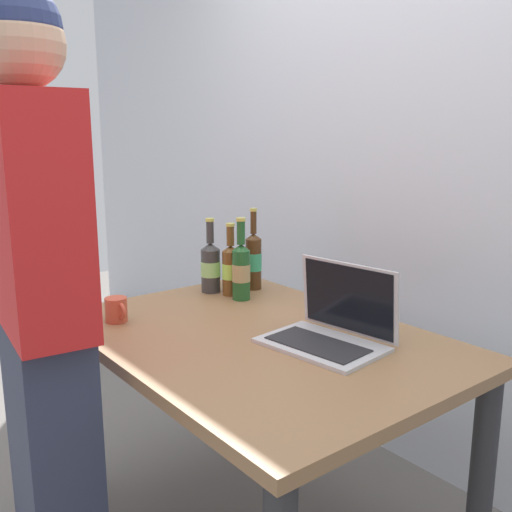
{
  "coord_description": "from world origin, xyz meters",
  "views": [
    {
      "loc": [
        1.33,
        -1.05,
        1.35
      ],
      "look_at": [
        -0.01,
        0.0,
        0.99
      ],
      "focal_mm": 39.9,
      "sensor_mm": 36.0,
      "label": 1
    }
  ],
  "objects_px": {
    "coffee_mug": "(117,310)",
    "person_figure": "(42,313)",
    "laptop": "(332,326)",
    "beer_bottle_amber": "(254,259)",
    "beer_bottle_brown": "(231,268)",
    "beer_bottle_dark": "(241,269)",
    "beer_bottle_green": "(211,266)"
  },
  "relations": [
    {
      "from": "beer_bottle_dark",
      "to": "beer_bottle_brown",
      "type": "bearing_deg",
      "value": 176.34
    },
    {
      "from": "beer_bottle_amber",
      "to": "person_figure",
      "type": "bearing_deg",
      "value": -73.61
    },
    {
      "from": "beer_bottle_green",
      "to": "beer_bottle_brown",
      "type": "relative_size",
      "value": 1.04
    },
    {
      "from": "beer_bottle_amber",
      "to": "person_figure",
      "type": "height_order",
      "value": "person_figure"
    },
    {
      "from": "beer_bottle_amber",
      "to": "coffee_mug",
      "type": "distance_m",
      "value": 0.62
    },
    {
      "from": "laptop",
      "to": "coffee_mug",
      "type": "bearing_deg",
      "value": -144.04
    },
    {
      "from": "beer_bottle_amber",
      "to": "coffee_mug",
      "type": "relative_size",
      "value": 3.14
    },
    {
      "from": "beer_bottle_brown",
      "to": "beer_bottle_amber",
      "type": "height_order",
      "value": "beer_bottle_amber"
    },
    {
      "from": "person_figure",
      "to": "coffee_mug",
      "type": "relative_size",
      "value": 16.37
    },
    {
      "from": "beer_bottle_green",
      "to": "beer_bottle_dark",
      "type": "height_order",
      "value": "beer_bottle_dark"
    },
    {
      "from": "beer_bottle_amber",
      "to": "coffee_mug",
      "type": "xyz_separation_m",
      "value": [
        0.05,
        -0.61,
        -0.08
      ]
    },
    {
      "from": "beer_bottle_brown",
      "to": "laptop",
      "type": "bearing_deg",
      "value": -6.29
    },
    {
      "from": "beer_bottle_green",
      "to": "beer_bottle_dark",
      "type": "bearing_deg",
      "value": 11.4
    },
    {
      "from": "person_figure",
      "to": "beer_bottle_dark",
      "type": "bearing_deg",
      "value": 102.85
    },
    {
      "from": "laptop",
      "to": "beer_bottle_amber",
      "type": "xyz_separation_m",
      "value": [
        -0.63,
        0.19,
        0.07
      ]
    },
    {
      "from": "beer_bottle_amber",
      "to": "beer_bottle_brown",
      "type": "bearing_deg",
      "value": -82.98
    },
    {
      "from": "beer_bottle_brown",
      "to": "beer_bottle_dark",
      "type": "xyz_separation_m",
      "value": [
        0.08,
        -0.0,
        0.01
      ]
    },
    {
      "from": "beer_bottle_green",
      "to": "laptop",
      "type": "bearing_deg",
      "value": -2.52
    },
    {
      "from": "beer_bottle_brown",
      "to": "beer_bottle_amber",
      "type": "xyz_separation_m",
      "value": [
        -0.02,
        0.12,
        0.01
      ]
    },
    {
      "from": "person_figure",
      "to": "beer_bottle_amber",
      "type": "bearing_deg",
      "value": 106.39
    },
    {
      "from": "beer_bottle_brown",
      "to": "person_figure",
      "type": "relative_size",
      "value": 0.17
    },
    {
      "from": "laptop",
      "to": "beer_bottle_dark",
      "type": "xyz_separation_m",
      "value": [
        -0.54,
        0.06,
        0.06
      ]
    },
    {
      "from": "coffee_mug",
      "to": "person_figure",
      "type": "bearing_deg",
      "value": -53.93
    },
    {
      "from": "laptop",
      "to": "beer_bottle_amber",
      "type": "height_order",
      "value": "beer_bottle_amber"
    },
    {
      "from": "beer_bottle_dark",
      "to": "person_figure",
      "type": "height_order",
      "value": "person_figure"
    },
    {
      "from": "laptop",
      "to": "beer_bottle_brown",
      "type": "xyz_separation_m",
      "value": [
        -0.61,
        0.07,
        0.05
      ]
    },
    {
      "from": "coffee_mug",
      "to": "beer_bottle_green",
      "type": "bearing_deg",
      "value": 104.22
    },
    {
      "from": "laptop",
      "to": "beer_bottle_dark",
      "type": "height_order",
      "value": "beer_bottle_dark"
    },
    {
      "from": "person_figure",
      "to": "coffee_mug",
      "type": "bearing_deg",
      "value": 126.07
    },
    {
      "from": "laptop",
      "to": "coffee_mug",
      "type": "distance_m",
      "value": 0.72
    },
    {
      "from": "person_figure",
      "to": "beer_bottle_brown",
      "type": "bearing_deg",
      "value": 107.77
    },
    {
      "from": "laptop",
      "to": "beer_bottle_green",
      "type": "bearing_deg",
      "value": 177.48
    }
  ]
}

